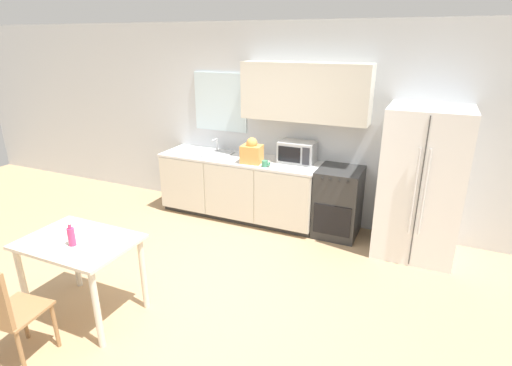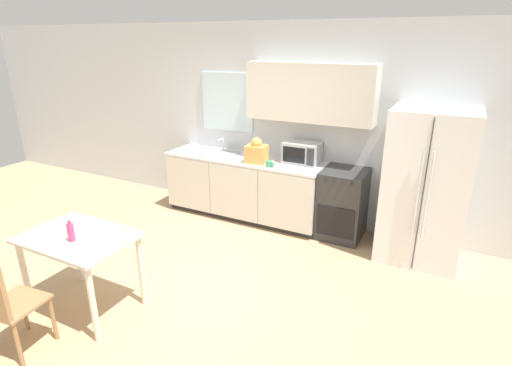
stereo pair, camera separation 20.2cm
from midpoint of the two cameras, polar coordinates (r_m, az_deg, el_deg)
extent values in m
plane|color=tan|center=(4.41, -6.31, -14.29)|extent=(12.00, 12.00, 0.00)
cube|color=silver|center=(5.65, 5.14, 8.40)|extent=(12.00, 0.06, 2.70)
cube|color=silver|center=(5.96, -3.09, 11.50)|extent=(0.84, 0.04, 0.84)
cube|color=beige|center=(5.25, 8.86, 12.65)|extent=(1.68, 0.32, 0.73)
cube|color=#333333|center=(5.96, -0.49, -4.17)|extent=(2.30, 0.58, 0.08)
cube|color=beige|center=(5.77, -0.64, -0.37)|extent=(2.30, 0.64, 0.78)
cube|color=beige|center=(5.89, -8.75, -0.16)|extent=(0.75, 0.01, 0.76)
cube|color=beige|center=(5.50, -2.23, -1.42)|extent=(0.75, 0.01, 0.76)
cube|color=beige|center=(5.19, 5.18, -2.82)|extent=(0.75, 0.01, 0.76)
cube|color=silver|center=(5.64, -0.66, 3.51)|extent=(2.33, 0.67, 0.03)
cube|color=#2D2D2D|center=(5.33, 13.32, -2.91)|extent=(0.55, 0.60, 0.91)
cube|color=black|center=(5.11, 12.34, -5.51)|extent=(0.47, 0.01, 0.40)
cylinder|color=#262626|center=(4.94, 11.05, 0.44)|extent=(0.03, 0.02, 0.03)
cylinder|color=#262626|center=(4.92, 12.16, 0.26)|extent=(0.03, 0.02, 0.03)
cylinder|color=#262626|center=(4.89, 13.41, 0.06)|extent=(0.03, 0.02, 0.03)
cylinder|color=#262626|center=(4.87, 14.54, -0.12)|extent=(0.03, 0.02, 0.03)
cube|color=white|center=(4.98, 24.19, -0.46)|extent=(0.90, 0.78, 1.77)
cube|color=#3F3F3F|center=(4.61, 23.83, -1.98)|extent=(0.01, 0.01, 1.71)
cylinder|color=silver|center=(4.57, 23.25, -1.58)|extent=(0.02, 0.02, 0.98)
cylinder|color=silver|center=(4.57, 24.49, -1.77)|extent=(0.02, 0.02, 0.98)
cube|color=#B7BABC|center=(5.85, -4.50, 4.28)|extent=(0.55, 0.40, 0.02)
cylinder|color=silver|center=(5.95, -3.72, 5.59)|extent=(0.02, 0.02, 0.18)
cylinder|color=silver|center=(5.87, -4.09, 6.22)|extent=(0.02, 0.14, 0.02)
cube|color=#B7BABC|center=(5.40, 7.69, 4.33)|extent=(0.48, 0.32, 0.29)
cube|color=black|center=(5.27, 6.50, 3.99)|extent=(0.31, 0.01, 0.21)
cube|color=#2D2D33|center=(5.20, 8.86, 3.65)|extent=(0.10, 0.01, 0.23)
cylinder|color=#3F8C66|center=(5.22, 2.97, 2.75)|extent=(0.08, 0.08, 0.08)
torus|color=#3F8C66|center=(5.19, 3.60, 2.69)|extent=(0.02, 0.06, 0.06)
cube|color=#DB994C|center=(5.37, 1.16, 4.15)|extent=(0.29, 0.25, 0.24)
sphere|color=#DB994C|center=(5.33, 1.17, 5.74)|extent=(0.16, 0.16, 0.15)
cube|color=beige|center=(3.99, -22.76, -7.19)|extent=(1.00, 0.70, 0.03)
cylinder|color=beige|center=(4.34, -28.91, -11.73)|extent=(0.06, 0.06, 0.75)
cylinder|color=beige|center=(3.72, -20.79, -15.93)|extent=(0.06, 0.06, 0.75)
cylinder|color=beige|center=(4.63, -23.01, -8.77)|extent=(0.06, 0.06, 0.75)
cylinder|color=beige|center=(4.05, -14.66, -12.02)|extent=(0.06, 0.06, 0.75)
cube|color=#997047|center=(3.87, -29.80, -14.77)|extent=(0.44, 0.44, 0.02)
cylinder|color=#997047|center=(4.19, -29.01, -15.55)|extent=(0.03, 0.03, 0.43)
cylinder|color=#997047|center=(3.96, -25.64, -17.08)|extent=(0.03, 0.03, 0.43)
cylinder|color=#997047|center=(3.80, -29.46, -19.57)|extent=(0.03, 0.03, 0.43)
cylinder|color=#DB386B|center=(3.87, -23.58, -6.51)|extent=(0.06, 0.06, 0.16)
cylinder|color=#DB386B|center=(3.83, -23.79, -5.14)|extent=(0.03, 0.03, 0.04)
cylinder|color=white|center=(3.82, -23.85, -4.74)|extent=(0.03, 0.03, 0.02)
camera|label=1|loc=(0.10, -88.61, 0.50)|focal=28.00mm
camera|label=2|loc=(0.10, 91.39, -0.50)|focal=28.00mm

